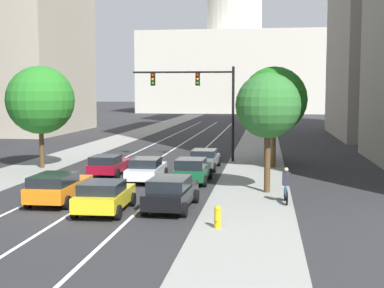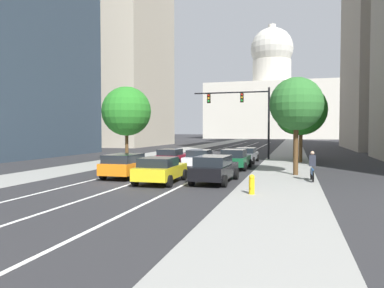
{
  "view_description": "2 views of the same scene",
  "coord_description": "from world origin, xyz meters",
  "px_view_note": "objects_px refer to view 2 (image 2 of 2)",
  "views": [
    {
      "loc": [
        8.48,
        -22.52,
        5.38
      ],
      "look_at": [
        2.82,
        18.27,
        1.31
      ],
      "focal_mm": 50.45,
      "sensor_mm": 36.0,
      "label": 1
    },
    {
      "loc": [
        8.48,
        -17.94,
        2.9
      ],
      "look_at": [
        -0.42,
        12.72,
        1.68
      ],
      "focal_mm": 33.25,
      "sensor_mm": 36.0,
      "label": 2
    }
  ],
  "objects_px": {
    "car_yellow": "(160,169)",
    "street_tree_mid_left": "(127,111)",
    "car_crimson": "(173,156)",
    "car_orange": "(128,165)",
    "street_tree_far_right": "(295,116)",
    "car_gray": "(246,155)",
    "fire_hydrant": "(252,184)",
    "street_tree_mid_right": "(296,104)",
    "car_white": "(200,158)",
    "street_tree_near_right": "(301,110)",
    "capitol_building": "(271,101)",
    "cyclist": "(312,166)",
    "car_black": "(215,168)",
    "traffic_signal_mast": "(245,108)",
    "car_green": "(235,159)"
  },
  "relations": [
    {
      "from": "traffic_signal_mast",
      "to": "cyclist",
      "type": "relative_size",
      "value": 4.56
    },
    {
      "from": "cyclist",
      "to": "capitol_building",
      "type": "bearing_deg",
      "value": 1.57
    },
    {
      "from": "traffic_signal_mast",
      "to": "street_tree_mid_right",
      "type": "xyz_separation_m",
      "value": [
        4.98,
        -12.46,
        -0.63
      ]
    },
    {
      "from": "car_green",
      "to": "capitol_building",
      "type": "bearing_deg",
      "value": 2.74
    },
    {
      "from": "car_crimson",
      "to": "car_yellow",
      "type": "bearing_deg",
      "value": -164.07
    },
    {
      "from": "car_yellow",
      "to": "street_tree_mid_left",
      "type": "height_order",
      "value": "street_tree_mid_left"
    },
    {
      "from": "cyclist",
      "to": "street_tree_mid_left",
      "type": "relative_size",
      "value": 0.24
    },
    {
      "from": "car_yellow",
      "to": "cyclist",
      "type": "height_order",
      "value": "cyclist"
    },
    {
      "from": "street_tree_mid_right",
      "to": "car_white",
      "type": "bearing_deg",
      "value": 160.12
    },
    {
      "from": "car_gray",
      "to": "street_tree_mid_right",
      "type": "height_order",
      "value": "street_tree_mid_right"
    },
    {
      "from": "car_crimson",
      "to": "fire_hydrant",
      "type": "distance_m",
      "value": 14.6
    },
    {
      "from": "car_orange",
      "to": "street_tree_far_right",
      "type": "height_order",
      "value": "street_tree_far_right"
    },
    {
      "from": "car_green",
      "to": "car_gray",
      "type": "relative_size",
      "value": 0.9
    },
    {
      "from": "car_white",
      "to": "car_orange",
      "type": "distance_m",
      "value": 7.23
    },
    {
      "from": "street_tree_far_right",
      "to": "street_tree_mid_right",
      "type": "relative_size",
      "value": 1.0
    },
    {
      "from": "capitol_building",
      "to": "street_tree_near_right",
      "type": "relative_size",
      "value": 6.49
    },
    {
      "from": "capitol_building",
      "to": "car_black",
      "type": "distance_m",
      "value": 116.11
    },
    {
      "from": "car_orange",
      "to": "cyclist",
      "type": "height_order",
      "value": "cyclist"
    },
    {
      "from": "car_white",
      "to": "car_black",
      "type": "bearing_deg",
      "value": -160.45
    },
    {
      "from": "car_yellow",
      "to": "car_gray",
      "type": "relative_size",
      "value": 0.88
    },
    {
      "from": "fire_hydrant",
      "to": "street_tree_mid_right",
      "type": "height_order",
      "value": "street_tree_mid_right"
    },
    {
      "from": "car_orange",
      "to": "car_black",
      "type": "relative_size",
      "value": 1.02
    },
    {
      "from": "fire_hydrant",
      "to": "street_tree_far_right",
      "type": "relative_size",
      "value": 0.14
    },
    {
      "from": "car_white",
      "to": "fire_hydrant",
      "type": "bearing_deg",
      "value": -154.83
    },
    {
      "from": "car_black",
      "to": "street_tree_mid_left",
      "type": "relative_size",
      "value": 0.63
    },
    {
      "from": "fire_hydrant",
      "to": "cyclist",
      "type": "relative_size",
      "value": 0.53
    },
    {
      "from": "car_gray",
      "to": "street_tree_mid_left",
      "type": "distance_m",
      "value": 12.06
    },
    {
      "from": "street_tree_mid_right",
      "to": "car_crimson",
      "type": "bearing_deg",
      "value": 156.52
    },
    {
      "from": "fire_hydrant",
      "to": "street_tree_near_right",
      "type": "height_order",
      "value": "street_tree_near_right"
    },
    {
      "from": "car_orange",
      "to": "car_crimson",
      "type": "height_order",
      "value": "car_orange"
    },
    {
      "from": "fire_hydrant",
      "to": "street_tree_far_right",
      "type": "bearing_deg",
      "value": 84.99
    },
    {
      "from": "car_orange",
      "to": "street_tree_mid_left",
      "type": "relative_size",
      "value": 0.65
    },
    {
      "from": "car_gray",
      "to": "street_tree_far_right",
      "type": "xyz_separation_m",
      "value": [
        4.24,
        5.09,
        3.69
      ]
    },
    {
      "from": "car_orange",
      "to": "car_crimson",
      "type": "xyz_separation_m",
      "value": [
        -0.0,
        8.4,
        -0.07
      ]
    },
    {
      "from": "capitol_building",
      "to": "street_tree_far_right",
      "type": "distance_m",
      "value": 98.11
    },
    {
      "from": "car_black",
      "to": "car_crimson",
      "type": "bearing_deg",
      "value": 33.91
    },
    {
      "from": "street_tree_far_right",
      "to": "traffic_signal_mast",
      "type": "bearing_deg",
      "value": -171.19
    },
    {
      "from": "car_crimson",
      "to": "traffic_signal_mast",
      "type": "xyz_separation_m",
      "value": [
        4.98,
        8.13,
        4.51
      ]
    },
    {
      "from": "capitol_building",
      "to": "car_yellow",
      "type": "relative_size",
      "value": 11.29
    },
    {
      "from": "car_white",
      "to": "cyclist",
      "type": "height_order",
      "value": "cyclist"
    },
    {
      "from": "car_orange",
      "to": "street_tree_mid_right",
      "type": "height_order",
      "value": "street_tree_mid_right"
    },
    {
      "from": "car_orange",
      "to": "cyclist",
      "type": "distance_m",
      "value": 10.95
    },
    {
      "from": "car_white",
      "to": "car_crimson",
      "type": "bearing_deg",
      "value": 56.91
    },
    {
      "from": "car_yellow",
      "to": "car_orange",
      "type": "xyz_separation_m",
      "value": [
        -2.82,
        1.76,
        0.03
      ]
    },
    {
      "from": "car_orange",
      "to": "street_tree_far_right",
      "type": "xyz_separation_m",
      "value": [
        9.88,
        17.3,
        3.61
      ]
    },
    {
      "from": "car_yellow",
      "to": "car_crimson",
      "type": "height_order",
      "value": "car_yellow"
    },
    {
      "from": "street_tree_near_right",
      "to": "street_tree_mid_left",
      "type": "bearing_deg",
      "value": -171.46
    },
    {
      "from": "car_gray",
      "to": "fire_hydrant",
      "type": "distance_m",
      "value": 16.17
    },
    {
      "from": "car_crimson",
      "to": "street_tree_mid_right",
      "type": "bearing_deg",
      "value": -113.09
    },
    {
      "from": "capitol_building",
      "to": "car_crimson",
      "type": "bearing_deg",
      "value": -90.76
    }
  ]
}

